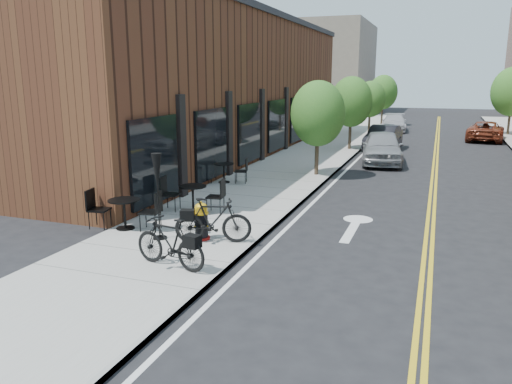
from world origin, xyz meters
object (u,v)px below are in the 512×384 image
at_px(fire_hydrant, 201,221).
at_px(patio_umbrella, 157,178).
at_px(parked_car_a, 382,147).
at_px(bistro_set_c, 224,170).
at_px(parked_car_far, 486,131).
at_px(bicycle_left, 170,242).
at_px(parked_car_c, 394,123).
at_px(bistro_set_b, 193,195).
at_px(parked_car_b, 383,138).
at_px(bicycle_right, 213,220).
at_px(bistro_set_a, 124,210).

relative_size(fire_hydrant, patio_umbrella, 0.45).
bearing_deg(fire_hydrant, parked_car_a, 77.77).
xyz_separation_m(bistro_set_c, parked_car_far, (10.42, 18.37, 0.04)).
distance_m(bicycle_left, bistro_set_c, 8.71).
xyz_separation_m(bistro_set_c, parked_car_c, (4.33, 22.42, 0.04)).
xyz_separation_m(bicycle_left, bistro_set_b, (-1.61, 4.20, -0.04)).
bearing_deg(bicycle_left, patio_umbrella, -131.51).
bearing_deg(bicycle_left, bistro_set_b, -147.57).
distance_m(parked_car_b, parked_car_c, 10.62).
xyz_separation_m(fire_hydrant, bicycle_right, (0.39, -0.15, 0.11)).
bearing_deg(bicycle_left, parked_car_b, -174.81).
bearing_deg(bistro_set_a, bistro_set_c, 78.82).
bearing_deg(bicycle_left, parked_car_a, -178.24).
xyz_separation_m(bistro_set_c, parked_car_b, (4.65, 11.80, 0.09)).
xyz_separation_m(fire_hydrant, parked_car_far, (8.21, 24.81, 0.07)).
distance_m(bistro_set_c, parked_car_a, 8.79).
xyz_separation_m(patio_umbrella, parked_car_a, (3.87, 13.93, -0.88)).
relative_size(bicycle_right, bistro_set_a, 0.95).
bearing_deg(bicycle_left, bistro_set_c, -152.36).
bearing_deg(parked_car_a, fire_hydrant, -109.40).
height_order(fire_hydrant, parked_car_b, parked_car_b).
xyz_separation_m(bistro_set_b, patio_umbrella, (0.40, -2.60, 1.03)).
xyz_separation_m(bistro_set_a, patio_umbrella, (1.28, -0.40, 1.02)).
bearing_deg(parked_car_a, bicycle_right, -107.71).
bearing_deg(parked_car_far, parked_car_a, 71.18).
xyz_separation_m(bistro_set_a, parked_car_far, (10.49, 24.74, -0.00)).
xyz_separation_m(bicycle_left, parked_car_far, (8.00, 26.74, -0.03)).
bearing_deg(parked_car_far, bistro_set_c, 67.09).
bearing_deg(bistro_set_b, fire_hydrant, -65.99).
height_order(bistro_set_c, parked_car_b, parked_car_b).
relative_size(bicycle_left, parked_car_a, 0.40).
height_order(bistro_set_c, parked_car_far, parked_car_far).
height_order(patio_umbrella, parked_car_a, patio_umbrella).
height_order(bicycle_right, bistro_set_a, bicycle_right).
height_order(fire_hydrant, bistro_set_b, bistro_set_b).
distance_m(bistro_set_b, parked_car_b, 16.42).
height_order(bistro_set_a, bistro_set_b, bistro_set_a).
bearing_deg(parked_car_a, bistro_set_a, -118.33).
bearing_deg(fire_hydrant, parked_car_b, 82.09).
distance_m(bicycle_left, patio_umbrella, 2.24).
bearing_deg(bistro_set_b, bicycle_left, -76.59).
height_order(bicycle_left, bistro_set_a, bicycle_left).
distance_m(fire_hydrant, parked_car_a, 13.92).
bearing_deg(bistro_set_c, bistro_set_b, -93.17).
bearing_deg(bicycle_right, fire_hydrant, 48.40).
distance_m(bistro_set_b, patio_umbrella, 2.82).
bearing_deg(bicycle_left, bicycle_right, -174.21).
xyz_separation_m(fire_hydrant, bistro_set_b, (-1.40, 2.27, 0.06)).
bearing_deg(fire_hydrant, parked_car_c, 85.50).
bearing_deg(parked_car_b, parked_car_far, 54.42).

